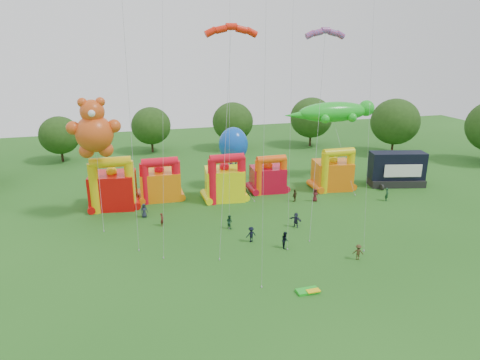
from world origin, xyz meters
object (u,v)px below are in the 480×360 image
object	(u,v)px
spectator_0	(144,211)
bouncy_castle_0	(113,188)
octopus_kite	(236,155)
teddy_bear_kite	(95,136)
gecko_kite	(335,118)
spectator_4	(295,196)
stage_trailer	(397,169)
bouncy_castle_2	(225,182)

from	to	relation	value
spectator_0	bouncy_castle_0	bearing A→B (deg)	113.50
bouncy_castle_0	octopus_kite	xyz separation A→B (m)	(17.59, 2.80, 2.46)
bouncy_castle_0	teddy_bear_kite	distance (m)	8.65
teddy_bear_kite	gecko_kite	bearing A→B (deg)	10.90
gecko_kite	octopus_kite	size ratio (longest dim) A/B	1.62
gecko_kite	spectator_4	bearing A→B (deg)	-140.85
stage_trailer	spectator_0	world-z (taller)	stage_trailer
stage_trailer	gecko_kite	xyz separation A→B (m)	(-8.29, 5.28, 7.49)
bouncy_castle_2	gecko_kite	distance (m)	20.41
octopus_kite	spectator_4	world-z (taller)	octopus_kite
octopus_kite	teddy_bear_kite	bearing A→B (deg)	-161.45
teddy_bear_kite	gecko_kite	size ratio (longest dim) A/B	1.00
stage_trailer	bouncy_castle_0	bearing A→B (deg)	177.09
bouncy_castle_0	bouncy_castle_2	bearing A→B (deg)	-4.12
bouncy_castle_0	octopus_kite	size ratio (longest dim) A/B	0.78
spectator_0	spectator_4	world-z (taller)	spectator_0
spectator_4	octopus_kite	bearing A→B (deg)	-81.03
stage_trailer	gecko_kite	size ratio (longest dim) A/B	0.58
gecko_kite	octopus_kite	bearing A→B (deg)	-178.74
bouncy_castle_0	spectator_0	world-z (taller)	bouncy_castle_0
stage_trailer	teddy_bear_kite	world-z (taller)	teddy_bear_kite
bouncy_castle_0	gecko_kite	size ratio (longest dim) A/B	0.48
bouncy_castle_2	teddy_bear_kite	xyz separation A→B (m)	(-16.36, -2.49, 7.89)
bouncy_castle_0	gecko_kite	xyz separation A→B (m)	(33.51, 3.15, 7.28)
bouncy_castle_0	bouncy_castle_2	size ratio (longest dim) A/B	1.06
octopus_kite	spectator_4	xyz separation A→B (m)	(6.46, -7.35, -4.36)
bouncy_castle_0	bouncy_castle_2	xyz separation A→B (m)	(14.97, -1.08, -0.14)
stage_trailer	spectator_4	size ratio (longest dim) A/B	5.10
bouncy_castle_0	spectator_0	xyz separation A→B (m)	(3.61, -4.60, -1.84)
teddy_bear_kite	spectator_4	size ratio (longest dim) A/B	8.85
bouncy_castle_0	stage_trailer	xyz separation A→B (m)	(41.80, -2.13, -0.21)
octopus_kite	spectator_0	bearing A→B (deg)	-152.11
spectator_0	spectator_4	distance (m)	20.45
stage_trailer	gecko_kite	world-z (taller)	gecko_kite
spectator_0	teddy_bear_kite	bearing A→B (deg)	153.71
gecko_kite	octopus_kite	xyz separation A→B (m)	(-15.92, -0.35, -4.81)
bouncy_castle_0	spectator_4	world-z (taller)	bouncy_castle_0
bouncy_castle_2	teddy_bear_kite	size ratio (longest dim) A/B	0.46
bouncy_castle_0	teddy_bear_kite	xyz separation A→B (m)	(-1.39, -3.57, 7.75)
stage_trailer	octopus_kite	distance (m)	24.85
gecko_kite	octopus_kite	world-z (taller)	gecko_kite
bouncy_castle_2	spectator_4	bearing A→B (deg)	-20.90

